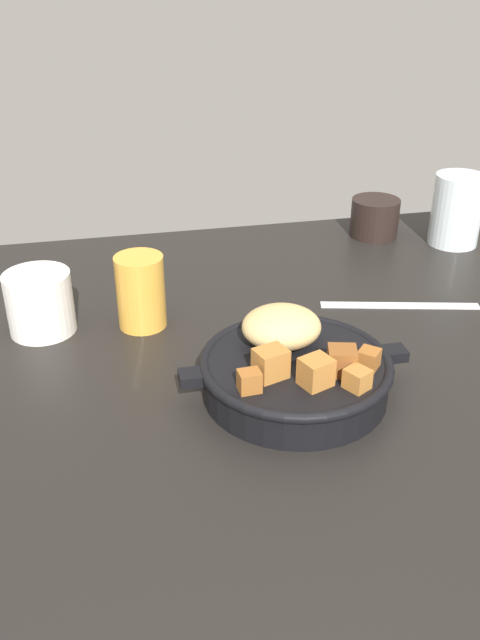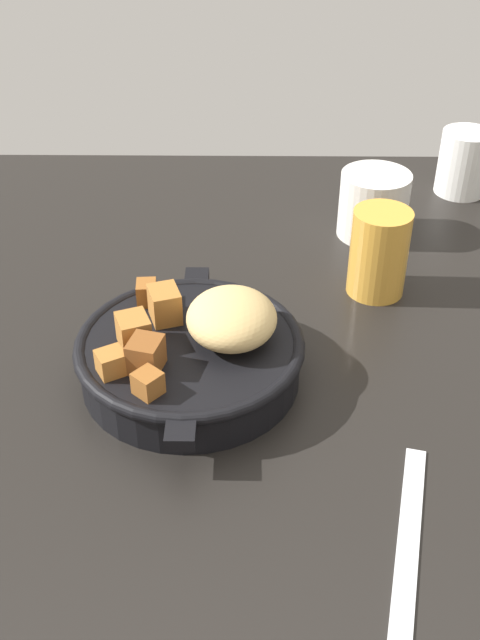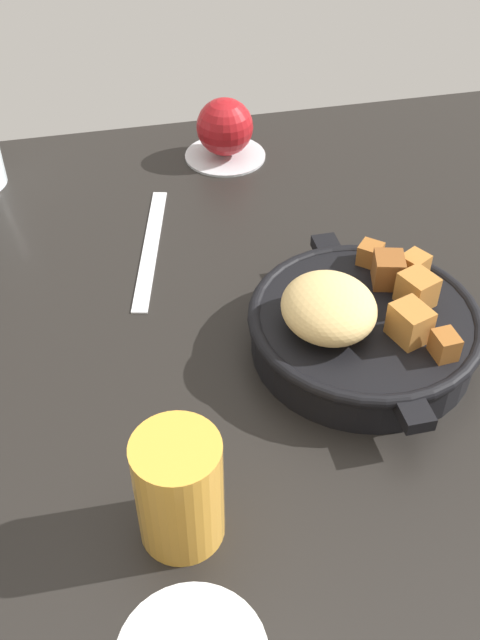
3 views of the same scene
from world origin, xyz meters
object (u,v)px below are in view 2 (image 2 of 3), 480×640
object	(u,v)px
butter_knife	(407,555)
juice_glass_amber	(379,253)
white_creamer_pitcher	(464,163)
cast_iron_skillet	(193,351)
ceramic_mug_white	(374,205)

from	to	relation	value
butter_knife	juice_glass_amber	bearing A→B (deg)	-170.22
white_creamer_pitcher	butter_knife	bearing A→B (deg)	-15.96
juice_glass_amber	butter_knife	bearing A→B (deg)	-3.71
cast_iron_skillet	ceramic_mug_white	xyz separation A→B (cm)	(-27.16, 19.80, 0.85)
butter_knife	white_creamer_pitcher	world-z (taller)	white_creamer_pitcher
butter_knife	ceramic_mug_white	xyz separation A→B (cm)	(-46.90, 3.41, 3.74)
ceramic_mug_white	juice_glass_amber	world-z (taller)	juice_glass_amber
cast_iron_skillet	white_creamer_pitcher	size ratio (longest dim) A/B	3.00
butter_knife	ceramic_mug_white	size ratio (longest dim) A/B	2.60
ceramic_mug_white	butter_knife	bearing A→B (deg)	-4.16
butter_knife	juice_glass_amber	xyz separation A→B (cm)	(-34.45, 2.23, 4.55)
juice_glass_amber	cast_iron_skillet	bearing A→B (deg)	-51.70
butter_knife	white_creamer_pitcher	xyz separation A→B (cm)	(-58.49, 16.73, 4.00)
juice_glass_amber	white_creamer_pitcher	bearing A→B (deg)	148.91
cast_iron_skillet	white_creamer_pitcher	xyz separation A→B (cm)	(-38.75, 33.12, 1.11)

